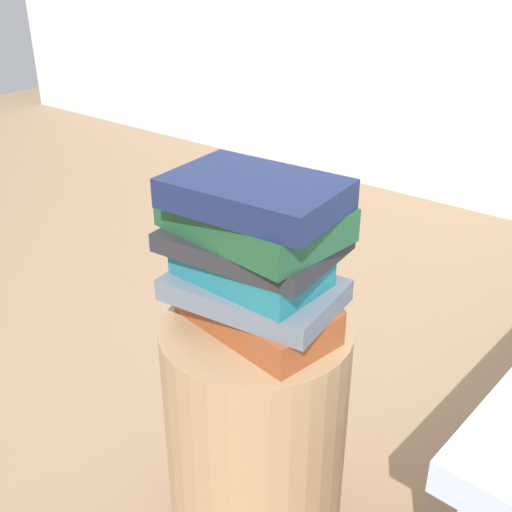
{
  "coord_description": "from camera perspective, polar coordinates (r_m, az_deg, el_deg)",
  "views": [
    {
      "loc": [
        0.58,
        -0.75,
        1.14
      ],
      "look_at": [
        0.0,
        0.0,
        0.65
      ],
      "focal_mm": 44.7,
      "sensor_mm": 36.0,
      "label": 1
    }
  ],
  "objects": [
    {
      "name": "book_teal",
      "position": [
        1.08,
        -0.49,
        -0.93
      ],
      "size": [
        0.25,
        0.16,
        0.05
      ],
      "primitive_type": "cube",
      "rotation": [
        0.0,
        0.0,
        -0.04
      ],
      "color": "#1E727F",
      "rests_on": "book_slate"
    },
    {
      "name": "side_table",
      "position": [
        1.3,
        0.0,
        -15.72
      ],
      "size": [
        0.35,
        0.35,
        0.51
      ],
      "primitive_type": "cylinder",
      "color": "tan",
      "rests_on": "ground_plane"
    },
    {
      "name": "book_rust",
      "position": [
        1.13,
        0.02,
        -5.09
      ],
      "size": [
        0.3,
        0.2,
        0.06
      ],
      "primitive_type": "cube",
      "rotation": [
        0.0,
        0.0,
        -0.17
      ],
      "color": "#994723",
      "rests_on": "side_table"
    },
    {
      "name": "book_forest",
      "position": [
        1.05,
        -0.2,
        3.49
      ],
      "size": [
        0.31,
        0.23,
        0.06
      ],
      "primitive_type": "cube",
      "rotation": [
        0.0,
        0.0,
        -0.12
      ],
      "color": "#1E512D",
      "rests_on": "book_charcoal"
    },
    {
      "name": "book_charcoal",
      "position": [
        1.07,
        -0.27,
        1.34
      ],
      "size": [
        0.3,
        0.22,
        0.03
      ],
      "primitive_type": "cube",
      "rotation": [
        0.0,
        0.0,
        0.07
      ],
      "color": "#28282D",
      "rests_on": "book_teal"
    },
    {
      "name": "book_slate",
      "position": [
        1.1,
        -0.27,
        -3.01
      ],
      "size": [
        0.31,
        0.21,
        0.04
      ],
      "primitive_type": "cube",
      "rotation": [
        0.0,
        0.0,
        0.1
      ],
      "color": "slate",
      "rests_on": "book_rust"
    },
    {
      "name": "book_navy",
      "position": [
        1.01,
        -0.09,
        5.61
      ],
      "size": [
        0.28,
        0.2,
        0.05
      ],
      "primitive_type": "cube",
      "rotation": [
        0.0,
        0.0,
        0.06
      ],
      "color": "#19234C",
      "rests_on": "book_forest"
    }
  ]
}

